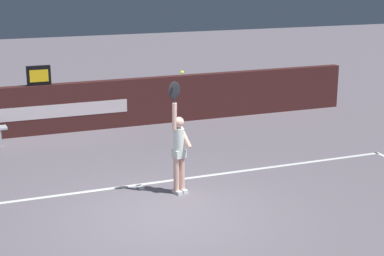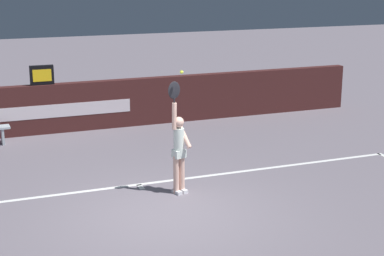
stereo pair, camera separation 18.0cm
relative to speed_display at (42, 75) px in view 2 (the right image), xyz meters
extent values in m
plane|color=slate|center=(1.29, -6.44, -1.60)|extent=(60.00, 60.00, 0.00)
cube|color=white|center=(1.29, -4.78, -1.60)|extent=(12.12, 0.11, 0.00)
cube|color=white|center=(1.29, -4.93, -1.60)|extent=(0.11, 0.30, 0.00)
cube|color=#411D1C|center=(1.29, 0.00, -0.93)|extent=(16.14, 0.27, 1.35)
cube|color=silver|center=(0.43, -0.14, -0.97)|extent=(3.85, 0.01, 0.36)
cube|color=black|center=(0.00, 0.00, 0.00)|extent=(0.62, 0.13, 0.52)
cube|color=yellow|center=(0.00, -0.07, 0.00)|extent=(0.49, 0.01, 0.32)
cylinder|color=beige|center=(1.99, -5.49, -1.21)|extent=(0.11, 0.11, 0.78)
cylinder|color=beige|center=(1.86, -5.53, -1.21)|extent=(0.11, 0.11, 0.78)
cube|color=white|center=(2.00, -5.51, -1.57)|extent=(0.16, 0.26, 0.07)
cube|color=white|center=(1.87, -5.55, -1.57)|extent=(0.16, 0.26, 0.07)
cylinder|color=white|center=(1.93, -5.51, -0.55)|extent=(0.21, 0.21, 0.55)
cube|color=white|center=(1.93, -5.51, -0.78)|extent=(0.28, 0.25, 0.16)
sphere|color=beige|center=(1.93, -5.51, -0.14)|extent=(0.21, 0.21, 0.21)
cylinder|color=beige|center=(1.83, -5.54, -0.01)|extent=(0.12, 0.12, 0.52)
cylinder|color=beige|center=(2.04, -5.54, -0.45)|extent=(0.20, 0.39, 0.41)
ellipsoid|color=black|center=(1.83, -5.54, 0.50)|extent=(0.28, 0.11, 0.34)
cylinder|color=black|center=(1.83, -5.54, 0.31)|extent=(0.03, 0.03, 0.18)
sphere|color=#C9DB35|center=(1.92, -5.70, 0.88)|extent=(0.07, 0.07, 0.07)
cube|color=#AAB5BD|center=(-1.15, -0.66, -1.38)|extent=(0.08, 0.32, 0.44)
camera|label=1|loc=(-1.99, -16.18, 2.78)|focal=56.45mm
camera|label=2|loc=(-1.82, -16.25, 2.78)|focal=56.45mm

